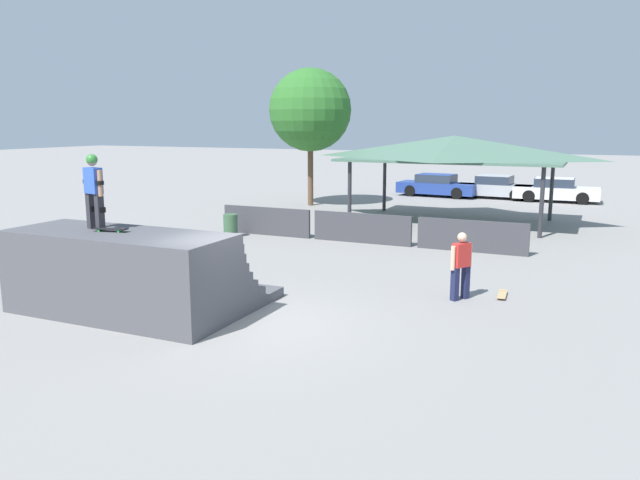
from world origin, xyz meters
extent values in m
plane|color=gray|center=(0.00, 0.00, 0.00)|extent=(160.00, 160.00, 0.00)
cube|color=#4C4C51|center=(-2.76, 0.41, 0.12)|extent=(5.12, 3.76, 0.23)
cube|color=#4C4C51|center=(-2.76, -0.03, 0.35)|extent=(5.12, 2.87, 0.23)
cube|color=#4C4C51|center=(-2.76, -0.20, 0.58)|extent=(5.12, 2.54, 0.23)
cube|color=#4C4C51|center=(-2.76, -0.31, 0.81)|extent=(5.12, 2.32, 0.23)
cube|color=#4C4C51|center=(-2.76, -0.39, 1.04)|extent=(5.12, 2.17, 0.23)
cube|color=#4C4C51|center=(-2.76, -0.44, 1.27)|extent=(5.12, 2.05, 0.23)
cube|color=#4C4C51|center=(-2.76, -0.48, 1.50)|extent=(5.12, 1.98, 0.23)
cube|color=#4C4C51|center=(-2.76, -0.50, 1.73)|extent=(5.12, 1.93, 0.23)
cylinder|color=silver|center=(-2.76, 0.45, 1.81)|extent=(5.01, 0.07, 0.07)
cube|color=#2D2D33|center=(-3.30, -0.43, 2.24)|extent=(0.18, 0.18, 0.80)
cube|color=black|center=(-3.29, -0.40, 2.29)|extent=(0.21, 0.18, 0.12)
cube|color=#2D2D33|center=(-3.64, -0.34, 2.24)|extent=(0.18, 0.18, 0.80)
cube|color=black|center=(-3.63, -0.31, 2.29)|extent=(0.21, 0.18, 0.12)
cube|color=blue|center=(-3.47, -0.38, 2.92)|extent=(0.47, 0.32, 0.56)
cylinder|color=#A87A5B|center=(-3.21, -0.45, 2.88)|extent=(0.13, 0.13, 0.56)
cylinder|color=black|center=(-3.21, -0.45, 2.89)|extent=(0.19, 0.19, 0.08)
cylinder|color=#A87A5B|center=(-3.73, -0.32, 2.88)|extent=(0.13, 0.13, 0.56)
cylinder|color=black|center=(-3.73, -0.32, 2.89)|extent=(0.19, 0.19, 0.08)
sphere|color=#A87A5B|center=(-3.47, -0.38, 3.35)|extent=(0.22, 0.22, 0.22)
sphere|color=#337F33|center=(-3.47, -0.38, 3.38)|extent=(0.25, 0.25, 0.25)
cylinder|color=green|center=(-2.74, -0.39, 1.87)|extent=(0.06, 0.04, 0.05)
cylinder|color=green|center=(-2.72, -0.53, 1.87)|extent=(0.06, 0.04, 0.05)
cylinder|color=green|center=(-3.21, -0.48, 1.87)|extent=(0.06, 0.04, 0.05)
cylinder|color=green|center=(-3.18, -0.61, 1.87)|extent=(0.06, 0.04, 0.05)
cube|color=black|center=(-2.96, -0.50, 1.90)|extent=(0.79, 0.34, 0.02)
cube|color=black|center=(-2.62, -0.44, 1.92)|extent=(0.13, 0.21, 0.02)
cube|color=#1E2347|center=(3.68, 3.62, 0.40)|extent=(0.21, 0.21, 0.81)
cube|color=#1E2347|center=(3.87, 3.91, 0.40)|extent=(0.21, 0.21, 0.81)
cube|color=red|center=(3.78, 3.76, 1.09)|extent=(0.42, 0.48, 0.57)
cylinder|color=beige|center=(3.63, 3.54, 1.05)|extent=(0.15, 0.15, 0.57)
cylinder|color=beige|center=(3.92, 3.99, 1.05)|extent=(0.15, 0.15, 0.57)
sphere|color=beige|center=(3.78, 3.76, 1.52)|extent=(0.22, 0.22, 0.22)
cylinder|color=red|center=(4.58, 4.65, 0.03)|extent=(0.03, 0.05, 0.05)
cylinder|color=red|center=(4.72, 4.66, 0.03)|extent=(0.03, 0.05, 0.05)
cylinder|color=red|center=(4.62, 4.18, 0.03)|extent=(0.03, 0.05, 0.05)
cylinder|color=red|center=(4.76, 4.19, 0.03)|extent=(0.03, 0.05, 0.05)
cube|color=tan|center=(4.67, 4.42, 0.06)|extent=(0.25, 0.78, 0.02)
cube|color=tan|center=(4.65, 4.77, 0.08)|extent=(0.21, 0.11, 0.02)
cube|color=#3D3D42|center=(-4.73, 9.52, 0.53)|extent=(3.60, 0.12, 1.05)
cube|color=#3D3D42|center=(-0.89, 9.52, 0.53)|extent=(3.60, 0.12, 1.05)
cube|color=#3D3D42|center=(2.94, 9.52, 0.53)|extent=(3.60, 0.12, 1.05)
cylinder|color=#2D2D33|center=(-2.79, 13.12, 1.31)|extent=(0.16, 0.16, 2.61)
cylinder|color=#2D2D33|center=(4.74, 13.12, 1.31)|extent=(0.16, 0.16, 2.61)
cylinder|color=#2D2D33|center=(-2.79, 17.64, 1.31)|extent=(0.16, 0.16, 2.61)
cylinder|color=#2D2D33|center=(4.74, 17.64, 1.31)|extent=(0.16, 0.16, 2.61)
cube|color=#4C705B|center=(0.97, 15.38, 2.66)|extent=(8.86, 5.32, 0.10)
pyramid|color=#4C705B|center=(0.97, 15.38, 3.18)|extent=(8.68, 5.21, 0.93)
cylinder|color=brown|center=(-6.87, 18.00, 1.66)|extent=(0.28, 0.28, 3.31)
sphere|color=#2D6B28|center=(-6.87, 18.00, 4.80)|extent=(4.12, 4.12, 4.12)
cylinder|color=#385B3D|center=(-5.72, 8.60, 0.42)|extent=(0.52, 0.52, 0.85)
cube|color=navy|center=(-1.90, 24.65, 0.48)|extent=(4.66, 2.12, 0.62)
cube|color=#283342|center=(-2.02, 24.66, 1.02)|extent=(2.22, 1.63, 0.46)
cube|color=navy|center=(-2.02, 24.66, 1.25)|extent=(2.12, 1.58, 0.04)
cylinder|color=black|center=(-0.45, 25.30, 0.32)|extent=(0.66, 0.26, 0.64)
cylinder|color=black|center=(-0.59, 23.74, 0.32)|extent=(0.66, 0.26, 0.64)
cylinder|color=black|center=(-3.20, 25.55, 0.32)|extent=(0.66, 0.26, 0.64)
cylinder|color=black|center=(-3.34, 24.00, 0.32)|extent=(0.66, 0.26, 0.64)
cube|color=#A8AAAF|center=(1.30, 25.12, 0.48)|extent=(4.15, 2.00, 0.62)
cube|color=#283342|center=(1.19, 25.12, 1.02)|extent=(1.96, 1.59, 0.46)
cube|color=#A8AAAF|center=(1.19, 25.12, 1.25)|extent=(1.87, 1.55, 0.04)
cylinder|color=black|center=(2.58, 25.84, 0.32)|extent=(0.65, 0.24, 0.64)
cylinder|color=black|center=(2.48, 24.24, 0.32)|extent=(0.65, 0.24, 0.64)
cylinder|color=black|center=(0.11, 26.00, 0.32)|extent=(0.65, 0.24, 0.64)
cylinder|color=black|center=(0.01, 24.39, 0.32)|extent=(0.65, 0.24, 0.64)
cube|color=silver|center=(4.49, 24.77, 0.48)|extent=(4.39, 1.78, 0.62)
cube|color=#283342|center=(4.38, 24.77, 1.02)|extent=(2.05, 1.46, 0.46)
cube|color=silver|center=(4.38, 24.77, 1.25)|extent=(1.96, 1.42, 0.04)
cylinder|color=black|center=(5.80, 25.56, 0.32)|extent=(0.64, 0.22, 0.64)
cylinder|color=black|center=(5.83, 24.05, 0.32)|extent=(0.64, 0.22, 0.64)
cylinder|color=black|center=(3.14, 25.49, 0.32)|extent=(0.64, 0.22, 0.64)
cylinder|color=black|center=(3.18, 23.98, 0.32)|extent=(0.64, 0.22, 0.64)
camera|label=1|loc=(6.67, -10.75, 4.16)|focal=35.00mm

